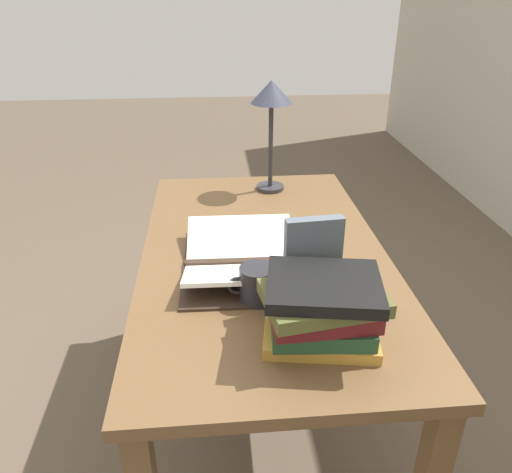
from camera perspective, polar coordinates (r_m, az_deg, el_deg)
The scene contains 7 objects.
ground_plane at distance 2.05m, azimuth 0.78°, elevation -20.07°, with size 12.00×12.00×0.00m, color brown.
reading_desk at distance 1.64m, azimuth 0.92°, elevation -4.70°, with size 1.36×0.77×0.74m.
open_book at distance 1.51m, azimuth -1.63°, elevation -2.60°, with size 0.47×0.36×0.07m.
book_stack_tall at distance 1.17m, azimuth 7.59°, elevation -8.36°, with size 0.25×0.29×0.17m.
book_standing_upright at distance 1.28m, azimuth 6.47°, elevation -3.10°, with size 0.04×0.15×0.25m.
reading_lamp at distance 1.97m, azimuth 1.76°, elevation 15.06°, with size 0.16×0.16×0.44m.
coffee_mug at distance 1.33m, azimuth 0.02°, elevation -5.47°, with size 0.09×0.13×0.10m.
Camera 1 is at (1.38, -0.15, 1.51)m, focal length 35.00 mm.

